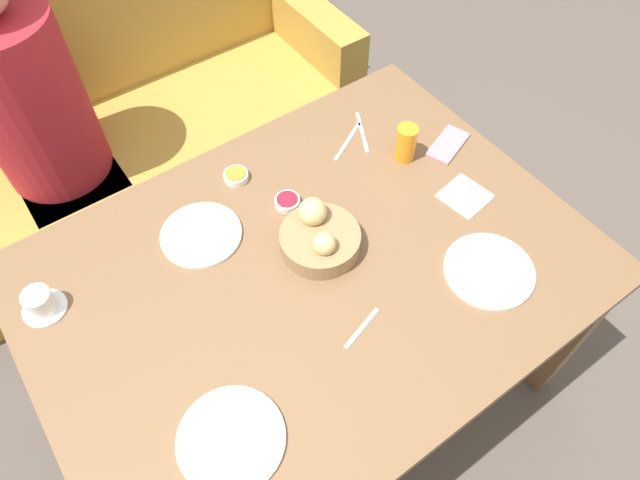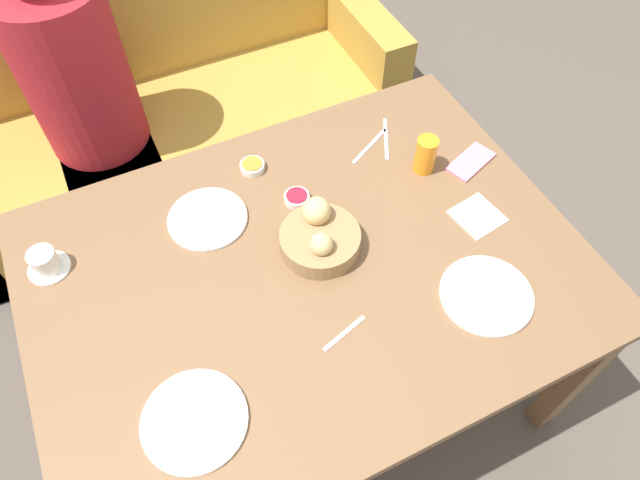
{
  "view_description": "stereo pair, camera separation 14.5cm",
  "coord_description": "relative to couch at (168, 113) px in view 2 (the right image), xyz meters",
  "views": [
    {
      "loc": [
        -0.44,
        -0.65,
        1.93
      ],
      "look_at": [
        0.06,
        0.04,
        0.75
      ],
      "focal_mm": 32.0,
      "sensor_mm": 36.0,
      "label": 1
    },
    {
      "loc": [
        -0.31,
        -0.72,
        1.93
      ],
      "look_at": [
        0.06,
        0.04,
        0.75
      ],
      "focal_mm": 32.0,
      "sensor_mm": 36.0,
      "label": 2
    }
  ],
  "objects": [
    {
      "name": "ground_plane",
      "position": [
        0.1,
        -1.19,
        -0.31
      ],
      "size": [
        10.0,
        10.0,
        0.0
      ],
      "primitive_type": "plane",
      "color": "#564C44"
    },
    {
      "name": "dining_table",
      "position": [
        0.1,
        -1.19,
        0.32
      ],
      "size": [
        1.38,
        1.02,
        0.72
      ],
      "color": "brown",
      "rests_on": "ground_plane"
    },
    {
      "name": "couch",
      "position": [
        0.0,
        0.0,
        0.0
      ],
      "size": [
        1.85,
        0.7,
        0.88
      ],
      "color": "#B28938",
      "rests_on": "ground_plane"
    },
    {
      "name": "seated_person",
      "position": [
        -0.27,
        -0.15,
        0.22
      ],
      "size": [
        0.35,
        0.46,
        1.24
      ],
      "color": "#23232D",
      "rests_on": "ground_plane"
    },
    {
      "name": "bread_basket",
      "position": [
        0.15,
        -1.14,
        0.45
      ],
      "size": [
        0.21,
        0.21,
        0.11
      ],
      "color": "#99754C",
      "rests_on": "dining_table"
    },
    {
      "name": "plate_near_left",
      "position": [
        -0.28,
        -1.44,
        0.41
      ],
      "size": [
        0.23,
        0.23,
        0.01
      ],
      "color": "white",
      "rests_on": "dining_table"
    },
    {
      "name": "plate_near_right",
      "position": [
        0.45,
        -1.46,
        0.41
      ],
      "size": [
        0.23,
        0.23,
        0.01
      ],
      "color": "white",
      "rests_on": "dining_table"
    },
    {
      "name": "plate_far_center",
      "position": [
        -0.08,
        -0.94,
        0.41
      ],
      "size": [
        0.21,
        0.21,
        0.01
      ],
      "color": "white",
      "rests_on": "dining_table"
    },
    {
      "name": "juice_glass",
      "position": [
        0.54,
        -1.03,
        0.46
      ],
      "size": [
        0.06,
        0.06,
        0.11
      ],
      "color": "orange",
      "rests_on": "dining_table"
    },
    {
      "name": "coffee_cup",
      "position": [
        -0.49,
        -0.91,
        0.44
      ],
      "size": [
        0.11,
        0.11,
        0.07
      ],
      "color": "white",
      "rests_on": "dining_table"
    },
    {
      "name": "jam_bowl_berry",
      "position": [
        0.16,
        -0.98,
        0.42
      ],
      "size": [
        0.07,
        0.07,
        0.02
      ],
      "color": "white",
      "rests_on": "dining_table"
    },
    {
      "name": "jam_bowl_honey",
      "position": [
        0.1,
        -0.82,
        0.42
      ],
      "size": [
        0.07,
        0.07,
        0.02
      ],
      "color": "white",
      "rests_on": "dining_table"
    },
    {
      "name": "fork_silver",
      "position": [
        0.44,
        -0.88,
        0.41
      ],
      "size": [
        0.16,
        0.09,
        0.0
      ],
      "color": "#B7B7BC",
      "rests_on": "dining_table"
    },
    {
      "name": "knife_silver",
      "position": [
        0.5,
        -0.88,
        0.41
      ],
      "size": [
        0.09,
        0.16,
        0.0
      ],
      "color": "#B7B7BC",
      "rests_on": "dining_table"
    },
    {
      "name": "spoon_coffee",
      "position": [
        0.09,
        -1.4,
        0.41
      ],
      "size": [
        0.13,
        0.05,
        0.0
      ],
      "color": "#B7B7BC",
      "rests_on": "dining_table"
    },
    {
      "name": "napkin",
      "position": [
        0.58,
        -1.24,
        0.41
      ],
      "size": [
        0.13,
        0.13,
        0.0
      ],
      "color": "white",
      "rests_on": "dining_table"
    },
    {
      "name": "cell_phone",
      "position": [
        0.68,
        -1.07,
        0.41
      ],
      "size": [
        0.17,
        0.12,
        0.01
      ],
      "color": "pink",
      "rests_on": "dining_table"
    }
  ]
}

